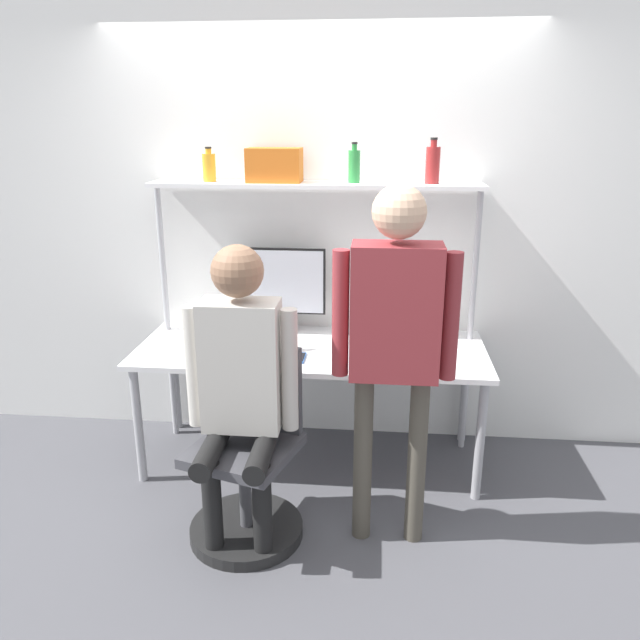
% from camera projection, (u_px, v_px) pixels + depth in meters
% --- Properties ---
extents(ground_plane, '(12.00, 12.00, 0.00)m').
position_uv_depth(ground_plane, '(304.00, 496.00, 3.43)').
color(ground_plane, '#4C4C51').
extents(wall_back, '(8.00, 0.06, 2.70)m').
position_uv_depth(wall_back, '(318.00, 227.00, 3.79)').
color(wall_back, white).
rests_on(wall_back, ground_plane).
extents(desk, '(2.00, 0.77, 0.73)m').
position_uv_depth(desk, '(311.00, 357.00, 3.61)').
color(desk, white).
rests_on(desk, ground_plane).
extents(shelf_unit, '(1.90, 0.28, 1.64)m').
position_uv_depth(shelf_unit, '(315.00, 219.00, 3.60)').
color(shelf_unit, white).
rests_on(shelf_unit, ground_plane).
extents(monitor, '(0.56, 0.18, 0.52)m').
position_uv_depth(monitor, '(279.00, 285.00, 3.76)').
color(monitor, black).
rests_on(monitor, desk).
extents(laptop, '(0.36, 0.22, 0.21)m').
position_uv_depth(laptop, '(251.00, 344.00, 3.48)').
color(laptop, '#BCBCC1').
rests_on(laptop, desk).
extents(cell_phone, '(0.07, 0.15, 0.01)m').
position_uv_depth(cell_phone, '(299.00, 358.00, 3.42)').
color(cell_phone, '#264C8C').
rests_on(cell_phone, desk).
extents(office_chair, '(0.58, 0.58, 0.95)m').
position_uv_depth(office_chair, '(249.00, 479.00, 3.06)').
color(office_chair, black).
rests_on(office_chair, ground_plane).
extents(person_seated, '(0.53, 0.48, 1.46)m').
position_uv_depth(person_seated, '(240.00, 374.00, 2.84)').
color(person_seated, black).
rests_on(person_seated, ground_plane).
extents(person_standing, '(0.56, 0.23, 1.73)m').
position_uv_depth(person_standing, '(395.00, 325.00, 2.77)').
color(person_standing, '#4C473D').
rests_on(person_standing, ground_plane).
extents(bottle_red, '(0.08, 0.08, 0.25)m').
position_uv_depth(bottle_red, '(433.00, 164.00, 3.44)').
color(bottle_red, maroon).
rests_on(bottle_red, shelf_unit).
extents(bottle_amber, '(0.08, 0.08, 0.19)m').
position_uv_depth(bottle_amber, '(209.00, 167.00, 3.57)').
color(bottle_amber, gold).
rests_on(bottle_amber, shelf_unit).
extents(bottle_green, '(0.07, 0.07, 0.22)m').
position_uv_depth(bottle_green, '(354.00, 166.00, 3.49)').
color(bottle_green, '#2D8C3F').
rests_on(bottle_green, shelf_unit).
extents(storage_box, '(0.31, 0.19, 0.19)m').
position_uv_depth(storage_box, '(275.00, 165.00, 3.53)').
color(storage_box, '#D1661E').
rests_on(storage_box, shelf_unit).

